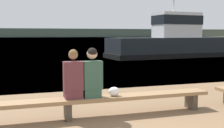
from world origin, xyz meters
TOP-DOWN VIEW (x-y plane):
  - water_surface at (0.00, 125.41)m, footprint 240.00×240.00m
  - far_shoreline at (0.00, 175.73)m, footprint 600.00×12.00m
  - bench_main at (-0.86, 2.56)m, footprint 6.43×0.43m
  - person_left at (-0.73, 2.56)m, footprint 0.41×0.42m
  - person_right at (-0.34, 2.56)m, footprint 0.41×0.42m
  - shopping_bag at (0.13, 2.53)m, footprint 0.25×0.18m
  - tugboat_red at (9.20, 16.05)m, footprint 10.21×3.93m

SIDE VIEW (x-z plane):
  - water_surface at x=0.00m, z-range 0.00..0.00m
  - bench_main at x=-0.86m, z-range 0.14..0.57m
  - shopping_bag at x=0.13m, z-range 0.43..0.63m
  - person_left at x=-0.73m, z-range 0.35..1.37m
  - person_right at x=-0.34m, z-range 0.37..1.41m
  - tugboat_red at x=9.20m, z-range -1.81..3.93m
  - far_shoreline at x=0.00m, z-range 0.00..5.05m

